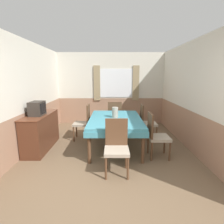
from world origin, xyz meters
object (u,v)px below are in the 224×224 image
object	(u,v)px
chair_left_far	(83,121)
chair_head_window	(114,116)
chair_right_near	(155,134)
tv	(36,109)
dining_table	(115,122)
chair_head_near	(116,145)
sideboard	(40,131)
vase	(114,112)
chair_right_far	(145,121)

from	to	relation	value
chair_left_far	chair_head_window	distance (m)	1.06
chair_right_near	tv	bearing A→B (deg)	-97.49
tv	dining_table	bearing A→B (deg)	6.49
chair_head_near	tv	bearing A→B (deg)	-27.87
sideboard	tv	bearing A→B (deg)	-86.48
dining_table	sideboard	distance (m)	1.84
dining_table	chair_head_window	xyz separation A→B (m)	(0.00, 1.17, -0.12)
dining_table	chair_left_far	size ratio (longest dim) A/B	1.89
chair_head_window	sideboard	xyz separation A→B (m)	(-1.83, -1.25, -0.09)
sideboard	chair_head_near	bearing A→B (deg)	-30.78
chair_left_far	vase	xyz separation A→B (m)	(0.86, -0.50, 0.35)
dining_table	tv	world-z (taller)	tv
chair_left_far	vase	distance (m)	1.06
dining_table	chair_head_window	size ratio (longest dim) A/B	1.89
vase	chair_head_window	bearing A→B (deg)	89.61
chair_left_far	chair_right_near	xyz separation A→B (m)	(1.74, -1.12, 0.00)
chair_head_window	dining_table	bearing A→B (deg)	-90.00
chair_head_near	vase	xyz separation A→B (m)	(-0.01, 1.23, 0.35)
chair_left_far	chair_head_near	size ratio (longest dim) A/B	1.00
tv	vase	size ratio (longest dim) A/B	1.51
chair_head_near	tv	xyz separation A→B (m)	(-1.82, 0.96, 0.50)
dining_table	chair_left_far	xyz separation A→B (m)	(-0.87, 0.56, -0.12)
chair_right_near	vase	bearing A→B (deg)	-125.27
sideboard	chair_left_far	bearing A→B (deg)	33.76
chair_head_near	dining_table	bearing A→B (deg)	-90.00
chair_left_far	chair_right_far	distance (m)	1.74
chair_right_far	chair_right_near	size ratio (longest dim) A/B	1.00
dining_table	vase	world-z (taller)	vase
chair_head_near	tv	world-z (taller)	tv
chair_head_window	chair_right_near	world-z (taller)	same
chair_left_far	chair_head_window	size ratio (longest dim) A/B	1.00
chair_left_far	tv	bearing A→B (deg)	128.89
chair_head_near	sideboard	size ratio (longest dim) A/B	0.73
dining_table	chair_head_near	world-z (taller)	chair_head_near
dining_table	chair_head_window	distance (m)	1.18
chair_right_near	chair_head_window	bearing A→B (deg)	-153.35
chair_head_near	vase	size ratio (longest dim) A/B	3.87
chair_left_far	chair_head_window	world-z (taller)	same
chair_right_near	chair_right_far	bearing A→B (deg)	-180.00
chair_right_far	chair_left_far	bearing A→B (deg)	-90.00
chair_right_far	chair_head_near	world-z (taller)	same
dining_table	tv	xyz separation A→B (m)	(-1.82, -0.21, 0.38)
dining_table	chair_head_near	bearing A→B (deg)	-90.00
chair_head_near	chair_right_near	bearing A→B (deg)	-144.94
dining_table	chair_head_window	bearing A→B (deg)	90.00
chair_right_near	sideboard	size ratio (longest dim) A/B	0.73
chair_head_near	vase	world-z (taller)	vase
vase	tv	bearing A→B (deg)	-171.64
chair_right_far	sideboard	world-z (taller)	chair_right_far
chair_right_near	chair_head_near	distance (m)	1.06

